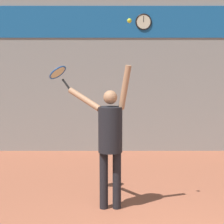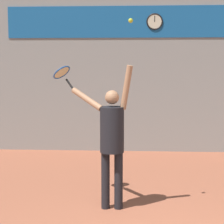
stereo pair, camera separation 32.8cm
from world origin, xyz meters
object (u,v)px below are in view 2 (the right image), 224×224
object	(u,v)px
tennis_player	(112,136)
tennis_ball	(131,21)
tennis_racket	(62,74)
scoreboard_clock	(155,22)

from	to	relation	value
tennis_player	tennis_ball	bearing A→B (deg)	-27.54
tennis_player	tennis_racket	distance (m)	1.34
tennis_player	tennis_racket	bearing A→B (deg)	149.16
tennis_racket	tennis_ball	distance (m)	1.49
tennis_racket	scoreboard_clock	bearing A→B (deg)	65.88
tennis_racket	tennis_ball	bearing A→B (deg)	-30.02
scoreboard_clock	tennis_player	bearing A→B (deg)	-101.06
tennis_racket	tennis_player	bearing A→B (deg)	-30.84
tennis_player	tennis_ball	size ratio (longest dim) A/B	33.39
tennis_player	scoreboard_clock	bearing A→B (deg)	78.94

